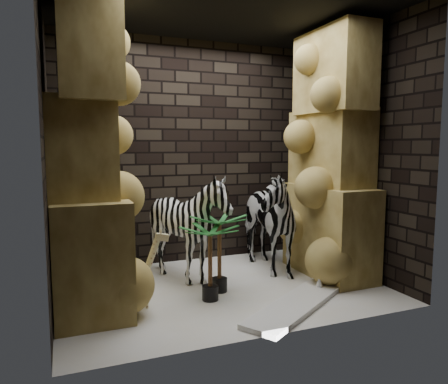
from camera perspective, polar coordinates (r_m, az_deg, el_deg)
name	(u,v)px	position (r m, az deg, el deg)	size (l,w,h in m)	color
floor	(222,288)	(4.77, -0.26, -13.08)	(3.50, 3.50, 0.00)	white
ceiling	(222,10)	(4.71, -0.28, 23.81)	(3.50, 3.50, 0.00)	black
wall_back	(189,152)	(5.68, -4.87, 5.47)	(3.50, 3.50, 0.00)	black
wall_front	(278,157)	(3.36, 7.52, 4.79)	(3.50, 3.50, 0.00)	black
wall_left	(47,156)	(4.19, -23.24, 4.64)	(3.00, 3.00, 0.00)	black
wall_right	(354,153)	(5.38, 17.44, 5.15)	(3.00, 3.00, 0.00)	black
rock_pillar_left	(87,155)	(4.20, -18.45, 4.83)	(0.68, 1.30, 3.00)	#D5C06C
rock_pillar_right	(331,153)	(5.18, 14.59, 5.20)	(0.58, 1.25, 3.00)	#D5C06C
zebra_right	(261,212)	(5.28, 5.17, -2.72)	(0.69, 1.28, 1.51)	white
zebra_left	(188,233)	(4.84, -4.96, -5.67)	(1.03, 1.28, 1.16)	white
giraffe_toy	(135,269)	(4.18, -12.16, -10.35)	(0.41, 0.14, 0.79)	beige
palm_front	(219,253)	(4.53, -0.63, -8.44)	(0.36, 0.36, 0.86)	#195B2D
palm_back	(210,263)	(4.30, -1.92, -9.73)	(0.36, 0.36, 0.79)	#195B2D
surfboard	(297,304)	(4.31, 10.06, -14.99)	(1.56, 0.38, 0.05)	white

